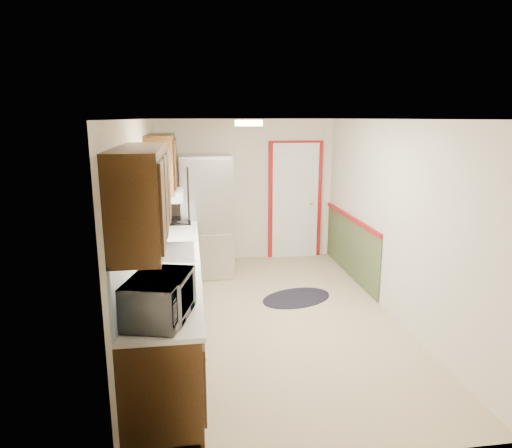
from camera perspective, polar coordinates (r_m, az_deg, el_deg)
name	(u,v)px	position (r m, az deg, el deg)	size (l,w,h in m)	color
room_shell	(272,223)	(5.41, 2.01, 0.16)	(3.20, 5.20, 2.52)	tan
kitchen_run	(167,266)	(5.17, -11.10, -5.22)	(0.63, 4.00, 2.20)	#311C0B
back_wall_trim	(306,210)	(7.80, 6.31, 1.77)	(1.12, 2.30, 2.08)	maroon
ceiling_fixture	(249,123)	(5.03, -0.91, 12.51)	(0.30, 0.30, 0.06)	#FFD88C
microwave	(159,293)	(3.49, -12.02, -8.49)	(0.60, 0.33, 0.41)	white
refrigerator	(206,216)	(7.10, -6.25, 1.05)	(0.80, 0.79, 1.88)	#B7B7BC
rug	(297,298)	(6.36, 5.09, -9.17)	(1.01, 0.65, 0.01)	black
cooktop	(175,221)	(6.76, -10.12, 0.40)	(0.47, 0.56, 0.02)	black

